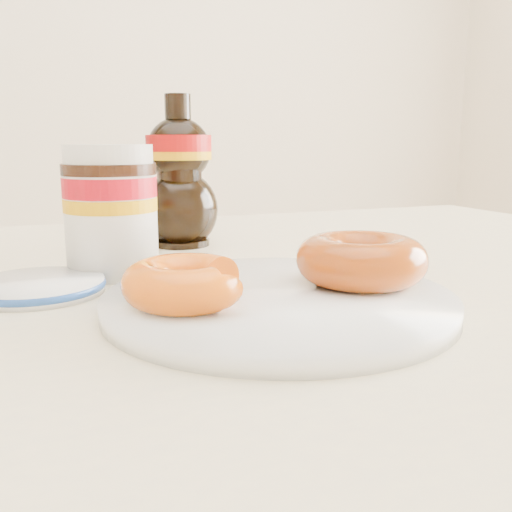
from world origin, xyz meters
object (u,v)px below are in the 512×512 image
object	(u,v)px
donut_bitten	(185,283)
plate	(279,300)
dining_table	(191,357)
syrup_bottle	(179,171)
blue_rim_saucer	(37,286)
donut_whole	(361,260)
nutella_jar	(111,205)

from	to	relation	value
donut_bitten	plate	bearing A→B (deg)	-12.05
dining_table	syrup_bottle	size ratio (longest dim) A/B	7.26
donut_bitten	blue_rim_saucer	size ratio (longest dim) A/B	0.79
syrup_bottle	dining_table	bearing A→B (deg)	-101.72
donut_bitten	donut_whole	xyz separation A→B (m)	(0.16, 0.01, 0.00)
nutella_jar	syrup_bottle	bearing A→B (deg)	52.72
plate	donut_whole	distance (m)	0.08
dining_table	donut_bitten	xyz separation A→B (m)	(-0.04, -0.14, 0.11)
donut_bitten	nutella_jar	size ratio (longest dim) A/B	0.72
dining_table	blue_rim_saucer	distance (m)	0.17
syrup_bottle	blue_rim_saucer	size ratio (longest dim) A/B	1.60
blue_rim_saucer	dining_table	bearing A→B (deg)	3.25
donut_bitten	nutella_jar	world-z (taller)	nutella_jar
donut_whole	syrup_bottle	size ratio (longest dim) A/B	0.59
dining_table	donut_bitten	size ratio (longest dim) A/B	14.79
donut_whole	blue_rim_saucer	distance (m)	0.29
donut_bitten	blue_rim_saucer	bearing A→B (deg)	113.63
plate	dining_table	bearing A→B (deg)	106.57
syrup_bottle	plate	bearing A→B (deg)	-89.75
donut_bitten	donut_whole	bearing A→B (deg)	-11.24
dining_table	syrup_bottle	world-z (taller)	syrup_bottle
plate	nutella_jar	distance (m)	0.22
dining_table	plate	world-z (taller)	plate
dining_table	donut_whole	size ratio (longest dim) A/B	12.40
plate	blue_rim_saucer	size ratio (longest dim) A/B	2.35
donut_whole	blue_rim_saucer	bearing A→B (deg)	155.73
dining_table	donut_bitten	world-z (taller)	donut_bitten
dining_table	donut_bitten	bearing A→B (deg)	-105.71
donut_whole	syrup_bottle	distance (m)	0.33
donut_bitten	donut_whole	size ratio (longest dim) A/B	0.84
plate	syrup_bottle	distance (m)	0.33
dining_table	blue_rim_saucer	world-z (taller)	blue_rim_saucer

